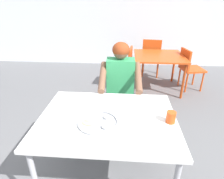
{
  "coord_description": "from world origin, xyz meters",
  "views": [
    {
      "loc": [
        0.08,
        -1.35,
        1.7
      ],
      "look_at": [
        -0.04,
        0.3,
        0.9
      ],
      "focal_mm": 30.5,
      "sensor_mm": 36.0,
      "label": 1
    }
  ],
  "objects_px": {
    "diner_foreground": "(120,85)",
    "chair_red_far": "(151,55)",
    "table_foreground": "(108,124)",
    "thali_tray": "(98,122)",
    "chair_red_right": "(189,66)",
    "table_background_red": "(159,59)",
    "drinking_cup": "(171,117)",
    "chair_red_left": "(124,64)",
    "chair_foreground": "(120,92)"
  },
  "relations": [
    {
      "from": "thali_tray",
      "to": "chair_red_far",
      "type": "distance_m",
      "value": 3.14
    },
    {
      "from": "table_background_red",
      "to": "drinking_cup",
      "type": "bearing_deg",
      "value": -96.17
    },
    {
      "from": "thali_tray",
      "to": "chair_red_left",
      "type": "distance_m",
      "value": 2.42
    },
    {
      "from": "table_background_red",
      "to": "thali_tray",
      "type": "bearing_deg",
      "value": -109.95
    },
    {
      "from": "table_foreground",
      "to": "chair_red_right",
      "type": "relative_size",
      "value": 1.45
    },
    {
      "from": "chair_foreground",
      "to": "chair_red_right",
      "type": "xyz_separation_m",
      "value": [
        1.31,
        1.34,
        -0.04
      ]
    },
    {
      "from": "table_background_red",
      "to": "chair_red_left",
      "type": "distance_m",
      "value": 0.69
    },
    {
      "from": "chair_red_left",
      "to": "chair_red_far",
      "type": "relative_size",
      "value": 0.94
    },
    {
      "from": "table_foreground",
      "to": "thali_tray",
      "type": "relative_size",
      "value": 3.53
    },
    {
      "from": "chair_red_left",
      "to": "chair_foreground",
      "type": "bearing_deg",
      "value": -91.1
    },
    {
      "from": "table_foreground",
      "to": "diner_foreground",
      "type": "relative_size",
      "value": 0.96
    },
    {
      "from": "chair_foreground",
      "to": "chair_red_right",
      "type": "bearing_deg",
      "value": 45.52
    },
    {
      "from": "chair_red_far",
      "to": "table_foreground",
      "type": "bearing_deg",
      "value": -103.79
    },
    {
      "from": "table_background_red",
      "to": "chair_red_right",
      "type": "height_order",
      "value": "chair_red_right"
    },
    {
      "from": "chair_foreground",
      "to": "chair_red_far",
      "type": "distance_m",
      "value": 2.08
    },
    {
      "from": "table_foreground",
      "to": "chair_red_left",
      "type": "bearing_deg",
      "value": 87.36
    },
    {
      "from": "diner_foreground",
      "to": "chair_red_far",
      "type": "relative_size",
      "value": 1.4
    },
    {
      "from": "diner_foreground",
      "to": "table_background_red",
      "type": "height_order",
      "value": "diner_foreground"
    },
    {
      "from": "chair_red_far",
      "to": "chair_red_right",
      "type": "bearing_deg",
      "value": -43.46
    },
    {
      "from": "chair_foreground",
      "to": "table_background_red",
      "type": "relative_size",
      "value": 0.96
    },
    {
      "from": "diner_foreground",
      "to": "chair_red_far",
      "type": "xyz_separation_m",
      "value": [
        0.63,
        2.2,
        -0.23
      ]
    },
    {
      "from": "thali_tray",
      "to": "chair_red_left",
      "type": "height_order",
      "value": "chair_red_left"
    },
    {
      "from": "thali_tray",
      "to": "chair_foreground",
      "type": "height_order",
      "value": "chair_foreground"
    },
    {
      "from": "diner_foreground",
      "to": "table_background_red",
      "type": "relative_size",
      "value": 1.32
    },
    {
      "from": "table_foreground",
      "to": "thali_tray",
      "type": "distance_m",
      "value": 0.14
    },
    {
      "from": "chair_red_right",
      "to": "chair_red_far",
      "type": "bearing_deg",
      "value": 136.54
    },
    {
      "from": "table_foreground",
      "to": "diner_foreground",
      "type": "xyz_separation_m",
      "value": [
        0.09,
        0.74,
        0.06
      ]
    },
    {
      "from": "table_foreground",
      "to": "chair_red_far",
      "type": "bearing_deg",
      "value": 76.21
    },
    {
      "from": "chair_foreground",
      "to": "table_background_red",
      "type": "height_order",
      "value": "chair_foreground"
    },
    {
      "from": "chair_foreground",
      "to": "chair_red_far",
      "type": "height_order",
      "value": "chair_foreground"
    },
    {
      "from": "thali_tray",
      "to": "chair_red_right",
      "type": "height_order",
      "value": "chair_red_right"
    },
    {
      "from": "drinking_cup",
      "to": "chair_red_right",
      "type": "height_order",
      "value": "drinking_cup"
    },
    {
      "from": "drinking_cup",
      "to": "chair_red_right",
      "type": "relative_size",
      "value": 0.12
    },
    {
      "from": "drinking_cup",
      "to": "chair_red_far",
      "type": "xyz_separation_m",
      "value": [
        0.19,
        2.97,
        -0.3
      ]
    },
    {
      "from": "diner_foreground",
      "to": "chair_red_right",
      "type": "relative_size",
      "value": 1.51
    },
    {
      "from": "table_background_red",
      "to": "chair_red_left",
      "type": "xyz_separation_m",
      "value": [
        -0.68,
        0.05,
        -0.14
      ]
    },
    {
      "from": "chair_foreground",
      "to": "chair_red_left",
      "type": "bearing_deg",
      "value": 88.9
    },
    {
      "from": "chair_foreground",
      "to": "chair_red_left",
      "type": "distance_m",
      "value": 1.35
    },
    {
      "from": "table_foreground",
      "to": "drinking_cup",
      "type": "relative_size",
      "value": 12.02
    },
    {
      "from": "chair_red_left",
      "to": "chair_red_far",
      "type": "height_order",
      "value": "chair_red_far"
    },
    {
      "from": "drinking_cup",
      "to": "diner_foreground",
      "type": "xyz_separation_m",
      "value": [
        -0.45,
        0.77,
        -0.07
      ]
    },
    {
      "from": "table_foreground",
      "to": "chair_foreground",
      "type": "distance_m",
      "value": 0.97
    },
    {
      "from": "thali_tray",
      "to": "chair_red_right",
      "type": "bearing_deg",
      "value": 58.48
    },
    {
      "from": "chair_red_right",
      "to": "chair_red_far",
      "type": "relative_size",
      "value": 0.93
    },
    {
      "from": "diner_foreground",
      "to": "chair_red_left",
      "type": "bearing_deg",
      "value": 89.23
    },
    {
      "from": "drinking_cup",
      "to": "chair_red_far",
      "type": "distance_m",
      "value": 2.99
    },
    {
      "from": "table_foreground",
      "to": "chair_red_far",
      "type": "relative_size",
      "value": 1.35
    },
    {
      "from": "table_background_red",
      "to": "chair_red_right",
      "type": "relative_size",
      "value": 1.14
    },
    {
      "from": "table_background_red",
      "to": "chair_red_far",
      "type": "height_order",
      "value": "chair_red_far"
    },
    {
      "from": "diner_foreground",
      "to": "chair_red_left",
      "type": "relative_size",
      "value": 1.49
    }
  ]
}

